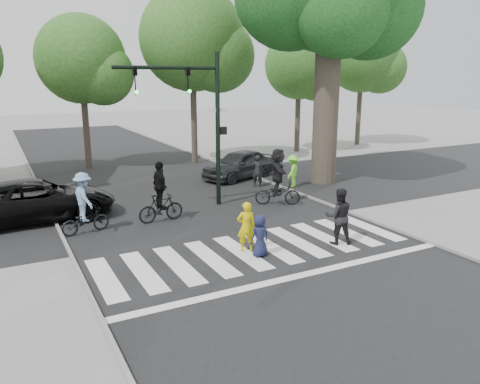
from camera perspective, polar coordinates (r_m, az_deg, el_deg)
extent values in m
plane|color=gray|center=(13.45, 4.13, -8.36)|extent=(120.00, 120.00, 0.00)
cube|color=black|center=(17.64, -4.48, -2.88)|extent=(10.00, 70.00, 0.01)
cube|color=black|center=(20.33, -7.85, -0.70)|extent=(70.00, 10.00, 0.01)
cube|color=gray|center=(16.41, -20.94, -4.93)|extent=(0.10, 70.00, 0.10)
cube|color=gray|center=(20.08, 8.86, -0.79)|extent=(0.10, 70.00, 0.10)
cube|color=silver|center=(12.78, -16.10, -10.10)|extent=(0.55, 3.00, 0.01)
cube|color=silver|center=(12.99, -11.73, -9.43)|extent=(0.55, 3.00, 0.01)
cube|color=silver|center=(13.26, -7.54, -8.74)|extent=(0.55, 3.00, 0.01)
cube|color=silver|center=(13.61, -3.56, -8.04)|extent=(0.55, 3.00, 0.01)
cube|color=silver|center=(14.02, 0.20, -7.34)|extent=(0.55, 3.00, 0.01)
cube|color=silver|center=(14.48, 3.72, -6.66)|extent=(0.55, 3.00, 0.01)
cube|color=silver|center=(15.00, 7.00, -6.00)|extent=(0.55, 3.00, 0.01)
cube|color=silver|center=(15.57, 10.04, -5.36)|extent=(0.55, 3.00, 0.01)
cube|color=silver|center=(16.17, 12.86, -4.76)|extent=(0.55, 3.00, 0.01)
cube|color=silver|center=(16.82, 15.46, -4.20)|extent=(0.55, 3.00, 0.01)
cube|color=silver|center=(12.53, 7.07, -10.13)|extent=(10.00, 0.30, 0.01)
cylinder|color=black|center=(18.59, -2.72, 7.45)|extent=(0.18, 0.18, 6.00)
cylinder|color=black|center=(17.72, -8.87, 14.76)|extent=(4.00, 0.14, 0.14)
imported|color=black|center=(18.00, -6.35, 13.39)|extent=(0.16, 0.20, 1.00)
sphere|color=#19E533|center=(17.90, -6.17, 12.11)|extent=(0.14, 0.14, 0.14)
imported|color=black|center=(17.36, -12.65, 13.13)|extent=(0.16, 0.20, 1.00)
sphere|color=#19E533|center=(17.25, -12.47, 11.80)|extent=(0.14, 0.14, 0.14)
cube|color=black|center=(18.69, -2.10, 7.48)|extent=(0.28, 0.18, 0.30)
cube|color=#FF660C|center=(18.74, -1.80, 7.50)|extent=(0.02, 0.14, 0.20)
cube|color=white|center=(18.52, -2.75, 9.91)|extent=(0.90, 0.04, 0.18)
cylinder|color=brown|center=(22.97, 10.41, 9.72)|extent=(1.20, 1.20, 7.00)
cylinder|color=brown|center=(22.99, 11.69, 17.16)|extent=(1.29, 1.74, 2.93)
sphere|color=#103F15|center=(23.82, 15.55, 20.94)|extent=(4.80, 4.80, 4.80)
sphere|color=#103F15|center=(21.68, 12.26, 20.80)|extent=(4.00, 4.00, 4.00)
cylinder|color=brown|center=(27.82, -18.33, 8.50)|extent=(0.36, 0.36, 5.60)
sphere|color=#1D641C|center=(27.74, -18.84, 15.08)|extent=(4.80, 4.80, 4.80)
sphere|color=#1D641C|center=(27.19, -16.41, 13.60)|extent=(3.36, 3.36, 3.36)
cylinder|color=brown|center=(28.17, -5.67, 10.33)|extent=(0.36, 0.36, 6.72)
sphere|color=#1D641C|center=(28.20, -5.86, 18.14)|extent=(6.00, 6.00, 6.00)
sphere|color=#1D641C|center=(27.80, -2.70, 16.27)|extent=(4.20, 4.20, 4.20)
cylinder|color=brown|center=(32.75, 7.05, 9.68)|extent=(0.36, 0.36, 5.46)
sphere|color=#1D641C|center=(32.68, 7.22, 15.15)|extent=(4.60, 4.60, 4.60)
sphere|color=#1D641C|center=(32.65, 9.26, 13.71)|extent=(3.22, 3.22, 3.22)
cylinder|color=brown|center=(36.93, 14.33, 10.38)|extent=(0.36, 0.36, 6.16)
sphere|color=#1D641C|center=(36.90, 14.67, 15.83)|extent=(5.40, 5.40, 5.40)
sphere|color=#1D641C|center=(37.02, 16.73, 14.33)|extent=(3.78, 3.78, 3.78)
imported|color=#DBC407|center=(13.87, 0.77, -4.26)|extent=(0.65, 0.53, 1.53)
imported|color=#191E3E|center=(13.55, 2.45, -5.36)|extent=(0.65, 0.46, 1.24)
imported|color=black|center=(14.78, 11.94, -2.91)|extent=(1.07, 0.97, 1.78)
imported|color=black|center=(16.39, -18.33, -3.35)|extent=(1.71, 0.91, 0.85)
imported|color=#6F96BA|center=(16.17, -18.55, -0.58)|extent=(0.83, 1.16, 1.64)
imported|color=black|center=(17.00, -9.62, -1.93)|extent=(1.71, 0.59, 1.01)
imported|color=black|center=(16.80, -9.73, 0.76)|extent=(0.50, 1.05, 1.74)
imported|color=black|center=(19.04, 4.61, -0.15)|extent=(1.90, 1.43, 0.96)
imported|color=black|center=(18.84, 4.66, 2.55)|extent=(1.29, 1.75, 1.83)
imported|color=black|center=(18.38, -23.50, -0.91)|extent=(5.51, 2.67, 1.51)
imported|color=#2C2D30|center=(23.91, -0.09, 3.41)|extent=(4.60, 3.07, 1.45)
imported|color=#7DFF36|center=(22.16, 6.44, 2.56)|extent=(1.13, 1.04, 1.52)
imported|color=black|center=(22.07, 2.14, 2.59)|extent=(0.66, 0.61, 1.52)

